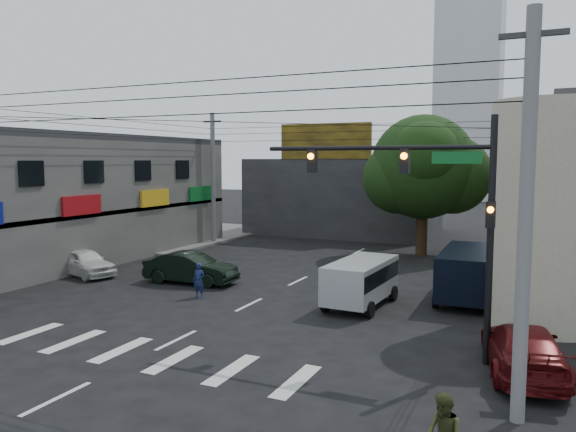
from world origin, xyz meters
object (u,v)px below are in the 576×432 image
Objects in this scene: utility_pole_near_right at (526,221)px; maroon_sedan at (523,349)px; street_tree at (423,167)px; traffic_gantry at (432,197)px; traffic_officer at (199,281)px; dark_sedan at (191,268)px; navy_van at (468,275)px; utility_pole_far_right at (538,184)px; silver_minivan at (361,284)px; utility_pole_far_left at (213,179)px; white_compact at (84,262)px.

utility_pole_near_right is 1.82× the size of maroon_sedan.
street_tree reaches higher than maroon_sedan.
traffic_gantry is 11.58m from traffic_officer.
dark_sedan reaches higher than maroon_sedan.
navy_van is at bearing 102.55° from utility_pole_near_right.
silver_minivan is (-6.28, -12.25, -3.67)m from utility_pole_far_right.
utility_pole_far_left is at bearing 53.34° from silver_minivan.
maroon_sedan is at bearing -6.33° from traffic_gantry.
silver_minivan reaches higher than dark_sedan.
maroon_sedan is at bearing -86.98° from white_compact.
silver_minivan is at bearing 125.29° from navy_van.
traffic_gantry is 1.42× the size of maroon_sedan.
white_compact is 2.90× the size of traffic_officer.
navy_van reaches higher than maroon_sedan.
white_compact is 21.57m from maroon_sedan.
street_tree is 18.42m from traffic_gantry.
utility_pole_near_right is 17.87m from dark_sedan.
utility_pole_far_left is 1.82× the size of maroon_sedan.
white_compact is at bearing 93.47° from dark_sedan.
maroon_sedan is (0.00, -17.30, -3.91)m from utility_pole_far_right.
navy_van is at bearing -50.27° from silver_minivan.
traffic_officer is at bearing -142.93° from dark_sedan.
utility_pole_near_right reaches higher than dark_sedan.
silver_minivan is (8.72, -0.66, 0.19)m from dark_sedan.
white_compact is (-18.32, 4.63, -4.13)m from traffic_gantry.
utility_pole_far_right is at bearing -8.75° from street_tree.
traffic_gantry is 14.07m from dark_sedan.
utility_pole_far_right is 1.82× the size of maroon_sedan.
utility_pole_near_right is 5.05m from maroon_sedan.
utility_pole_near_right is 11.89m from navy_van.
white_compact is 0.99× the size of silver_minivan.
silver_minivan is at bearing -73.29° from white_compact.
utility_pole_far_right is at bearing 81.06° from traffic_gantry.
maroon_sedan is at bearing -90.00° from utility_pole_far_right.
white_compact is at bearing -23.89° from maroon_sedan.
navy_van is (12.53, 2.17, 0.33)m from dark_sedan.
street_tree reaches higher than traffic_gantry.
street_tree is 20.29m from white_compact.
dark_sedan is at bearing 98.49° from navy_van.
street_tree is at bearing 19.82° from navy_van.
utility_pole_far_right reaches higher than traffic_officer.
dark_sedan is at bearing 130.11° from traffic_officer.
traffic_officer is (-13.04, 3.46, 0.06)m from maroon_sedan.
maroon_sedan is (15.00, -5.72, -0.05)m from dark_sedan.
traffic_gantry reaches higher than navy_van.
utility_pole_near_right is at bearing -168.79° from navy_van.
street_tree is at bearing 171.25° from utility_pole_far_right.
white_compact is (-14.50, -13.37, -4.78)m from street_tree.
white_compact is 8.10m from traffic_officer.
traffic_officer is (-13.04, 6.66, -3.84)m from utility_pole_near_right.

